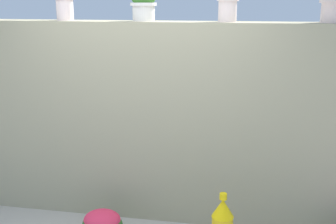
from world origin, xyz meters
name	(u,v)px	position (x,y,z in m)	size (l,w,h in m)	color
stone_wall	(147,122)	(0.00, 1.29, 1.03)	(5.81, 0.35, 2.05)	gray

